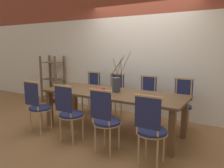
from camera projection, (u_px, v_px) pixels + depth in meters
ground_plane at (112, 131)px, 4.08m from camera, size 16.00×16.00×0.00m
wall_rear at (142, 45)px, 4.90m from camera, size 12.00×0.06×3.20m
dining_table at (112, 97)px, 3.97m from camera, size 2.64×0.96×0.74m
chair_near_leftend at (38, 105)px, 3.91m from camera, size 0.42×0.42×0.97m
chair_near_left at (69, 111)px, 3.53m from camera, size 0.42×0.42×0.97m
chair_near_center at (105, 119)px, 3.18m from camera, size 0.42×0.42×0.97m
chair_near_right at (151, 128)px, 2.82m from camera, size 0.42×0.42×0.97m
chair_far_leftend at (91, 91)px, 5.16m from camera, size 0.42×0.42×0.97m
chair_far_left at (115, 94)px, 4.83m from camera, size 0.42×0.42×0.97m
chair_far_center at (146, 98)px, 4.45m from camera, size 0.42×0.42×0.97m
chair_far_right at (181, 103)px, 4.09m from camera, size 0.42×0.42×0.97m
vase_centerpiece at (116, 84)px, 3.95m from camera, size 0.42×0.32×0.73m
book_stack at (98, 89)px, 4.24m from camera, size 0.21×0.18×0.01m
shelving_rack at (53, 79)px, 6.14m from camera, size 0.61×0.38×1.31m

